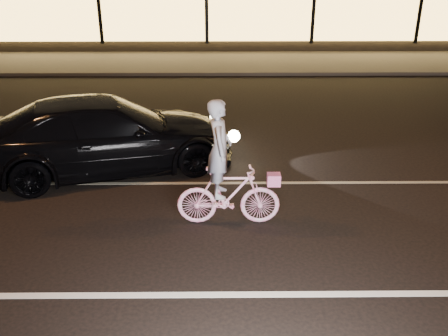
{
  "coord_description": "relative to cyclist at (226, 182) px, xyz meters",
  "views": [
    {
      "loc": [
        0.54,
        -7.0,
        4.35
      ],
      "look_at": [
        0.61,
        0.6,
        0.96
      ],
      "focal_mm": 40.0,
      "sensor_mm": 36.0,
      "label": 1
    }
  ],
  "objects": [
    {
      "name": "sidewalk",
      "position": [
        -0.64,
        12.56,
        -0.72
      ],
      "size": [
        30.0,
        4.0,
        0.12
      ],
      "primitive_type": "cube",
      "color": "#383533",
      "rests_on": "ground"
    },
    {
      "name": "lane_stripe_far",
      "position": [
        -0.64,
        1.56,
        -0.77
      ],
      "size": [
        60.0,
        0.1,
        0.01
      ],
      "primitive_type": "cube",
      "color": "gray",
      "rests_on": "ground"
    },
    {
      "name": "lane_stripe_near",
      "position": [
        -0.64,
        -1.94,
        -0.77
      ],
      "size": [
        60.0,
        0.12,
        0.01
      ],
      "primitive_type": "cube",
      "color": "silver",
      "rests_on": "ground"
    },
    {
      "name": "cyclist",
      "position": [
        0.0,
        0.0,
        0.0
      ],
      "size": [
        1.74,
        0.6,
        2.19
      ],
      "rotation": [
        0.0,
        0.0,
        1.57
      ],
      "color": "#FE4795",
      "rests_on": "ground"
    },
    {
      "name": "ground",
      "position": [
        -0.64,
        -0.44,
        -0.78
      ],
      "size": [
        90.0,
        90.0,
        0.0
      ],
      "primitive_type": "plane",
      "color": "black",
      "rests_on": "ground"
    },
    {
      "name": "sedan",
      "position": [
        -2.45,
        2.32,
        -0.01
      ],
      "size": [
        5.7,
        3.56,
        1.54
      ],
      "rotation": [
        0.0,
        0.0,
        1.86
      ],
      "color": "black",
      "rests_on": "ground"
    }
  ]
}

